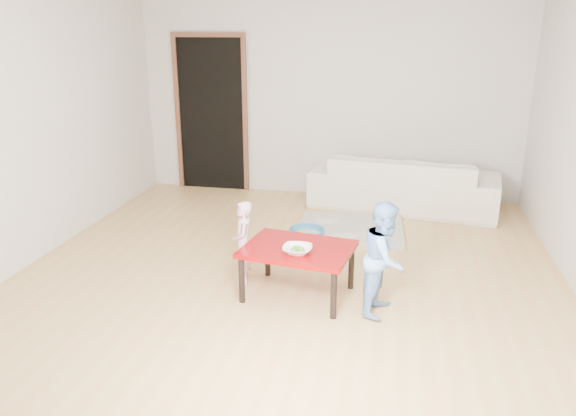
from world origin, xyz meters
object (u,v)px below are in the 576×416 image
(basin, at_px, (306,234))
(sofa, at_px, (404,182))
(bowl, at_px, (297,250))
(child_blue, at_px, (385,258))
(red_table, at_px, (298,271))
(child_pink, at_px, (243,243))

(basin, bearing_deg, sofa, 52.97)
(bowl, relative_size, child_blue, 0.26)
(child_blue, bearing_deg, red_table, 93.03)
(sofa, relative_size, bowl, 9.53)
(sofa, xyz_separation_m, bowl, (-0.84, -2.77, 0.14))
(child_blue, distance_m, basin, 1.73)
(bowl, bearing_deg, child_blue, -0.89)
(bowl, bearing_deg, red_table, 97.96)
(sofa, height_order, basin, sofa)
(sofa, height_order, red_table, sofa)
(bowl, xyz_separation_m, child_blue, (0.70, -0.01, -0.01))
(child_pink, relative_size, basin, 1.99)
(sofa, xyz_separation_m, red_table, (-0.86, -2.64, -0.11))
(red_table, height_order, bowl, bowl)
(sofa, xyz_separation_m, child_blue, (-0.14, -2.78, 0.13))
(basin, bearing_deg, red_table, -83.72)
(red_table, height_order, child_blue, child_blue)
(bowl, bearing_deg, child_pink, 151.08)
(bowl, xyz_separation_m, basin, (-0.16, 1.43, -0.41))
(child_blue, relative_size, basin, 2.44)
(sofa, relative_size, child_pink, 3.03)
(bowl, relative_size, basin, 0.63)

